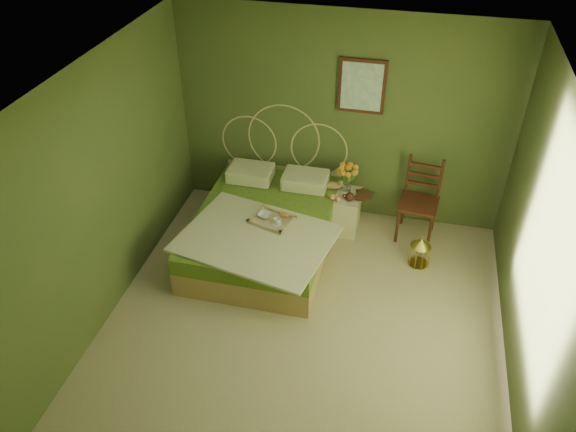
% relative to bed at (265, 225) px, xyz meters
% --- Properties ---
extents(floor, '(4.50, 4.50, 0.00)m').
position_rel_bed_xyz_m(floor, '(0.71, -1.29, -0.31)').
color(floor, '#C8BB90').
rests_on(floor, ground).
extents(ceiling, '(4.50, 4.50, 0.00)m').
position_rel_bed_xyz_m(ceiling, '(0.71, -1.29, 2.29)').
color(ceiling, silver).
rests_on(ceiling, wall_back).
extents(wall_back, '(4.00, 0.00, 4.00)m').
position_rel_bed_xyz_m(wall_back, '(0.71, 0.96, 0.99)').
color(wall_back, '#566032').
rests_on(wall_back, floor).
extents(wall_left, '(0.00, 4.50, 4.50)m').
position_rel_bed_xyz_m(wall_left, '(-1.29, -1.29, 0.99)').
color(wall_left, '#566032').
rests_on(wall_left, floor).
extents(wall_right, '(0.00, 4.50, 4.50)m').
position_rel_bed_xyz_m(wall_right, '(2.71, -1.29, 0.99)').
color(wall_right, '#566032').
rests_on(wall_right, floor).
extents(wall_art, '(0.54, 0.04, 0.64)m').
position_rel_bed_xyz_m(wall_art, '(0.92, 0.93, 1.44)').
color(wall_art, '#3D1B10').
rests_on(wall_art, wall_back).
extents(bed, '(1.80, 2.27, 1.41)m').
position_rel_bed_xyz_m(bed, '(0.00, 0.00, 0.00)').
color(bed, tan).
rests_on(bed, floor).
extents(nightstand, '(0.46, 0.47, 0.93)m').
position_rel_bed_xyz_m(nightstand, '(0.82, 0.58, 0.03)').
color(nightstand, beige).
rests_on(nightstand, floor).
extents(chair, '(0.49, 0.49, 1.01)m').
position_rel_bed_xyz_m(chair, '(1.74, 0.69, 0.25)').
color(chair, '#3D1B10').
rests_on(chair, floor).
extents(birdcage, '(0.24, 0.24, 0.36)m').
position_rel_bed_xyz_m(birdcage, '(1.82, 0.09, -0.13)').
color(birdcage, gold).
rests_on(birdcage, floor).
extents(book_lower, '(0.21, 0.25, 0.02)m').
position_rel_bed_xyz_m(book_lower, '(1.00, 0.59, 0.20)').
color(book_lower, '#381E0F').
rests_on(book_lower, nightstand).
extents(book_upper, '(0.24, 0.28, 0.02)m').
position_rel_bed_xyz_m(book_upper, '(1.00, 0.59, 0.22)').
color(book_upper, '#472819').
rests_on(book_upper, nightstand).
extents(cereal_bowl, '(0.19, 0.19, 0.04)m').
position_rel_bed_xyz_m(cereal_bowl, '(0.04, -0.14, 0.25)').
color(cereal_bowl, white).
rests_on(cereal_bowl, bed).
extents(coffee_cup, '(0.09, 0.09, 0.08)m').
position_rel_bed_xyz_m(coffee_cup, '(0.22, -0.25, 0.27)').
color(coffee_cup, white).
rests_on(coffee_cup, bed).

